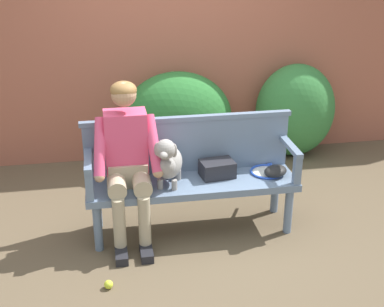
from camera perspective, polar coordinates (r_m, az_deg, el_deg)
The scene contains 14 objects.
ground_plane at distance 4.76m, azimuth -0.00°, elevation -7.99°, with size 40.00×40.00×0.00m, color brown.
brick_garden_fence at distance 5.98m, azimuth -3.01°, elevation 11.02°, with size 8.00×0.30×2.40m, color #9E5642.
hedge_bush_far_right at distance 6.16m, azimuth 10.85°, elevation 4.51°, with size 0.90×0.69×1.06m, color #337538.
hedge_bush_far_left at distance 5.78m, azimuth -1.57°, elevation 3.61°, with size 1.19×0.81×1.04m, color #286B2D.
garden_bench at distance 4.56m, azimuth -0.00°, elevation -3.60°, with size 1.77×0.49×0.47m.
bench_backrest at distance 4.62m, azimuth -0.45°, elevation 1.09°, with size 1.81×0.06×0.50m.
bench_armrest_left_end at distance 4.31m, azimuth -10.90°, elevation -1.81°, with size 0.06×0.49×0.28m.
bench_armrest_right_end at distance 4.58m, azimuth 10.64°, elevation -0.28°, with size 0.06×0.49×0.28m.
person_seated at distance 4.35m, azimuth -6.87°, elevation -0.30°, with size 0.56×0.64×1.34m.
dog_on_bench at distance 4.35m, azimuth -2.54°, elevation -0.79°, with size 0.30×0.45×0.45m.
tennis_racket at distance 4.74m, azimuth 7.96°, elevation -1.77°, with size 0.40×0.57×0.03m.
baseball_glove at distance 4.65m, azimuth 8.82°, elevation -1.86°, with size 0.22×0.17×0.09m, color black.
sports_bag at distance 4.58m, azimuth 2.69°, elevation -1.63°, with size 0.28×0.20×0.14m, color #232328.
tennis_ball at distance 4.10m, azimuth -8.82°, elevation -13.54°, with size 0.07×0.07×0.07m, color #CCDB33.
Camera 1 is at (-0.69, -4.00, 2.47)m, focal length 50.39 mm.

